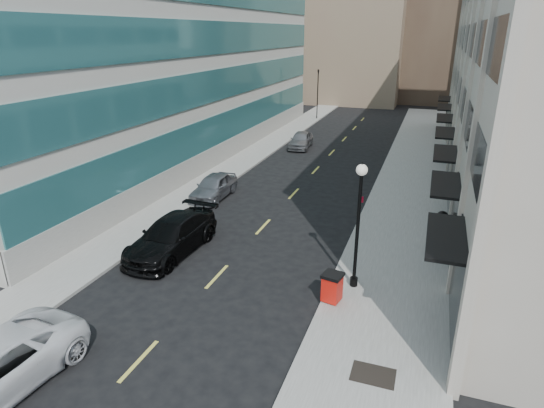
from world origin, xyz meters
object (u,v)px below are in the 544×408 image
Objects in this scene: trash_bin at (332,286)px; car_silver_sedan at (214,187)px; traffic_signal at (318,73)px; car_grey_sedan at (301,140)px; lamppost at (359,216)px; car_black_pickup at (172,236)px; urn_planter at (442,217)px; sign_post at (361,207)px.

car_silver_sedan is at bearing 147.74° from trash_bin.
traffic_signal is at bearing 89.99° from car_silver_sedan.
lamppost is (9.24, -23.76, 2.65)m from car_grey_sedan.
car_silver_sedan is at bearing -88.69° from traffic_signal.
car_silver_sedan reaches higher than car_grey_sedan.
traffic_signal is 30.99m from car_silver_sedan.
car_black_pickup is 15.02m from urn_planter.
traffic_signal is 16.12m from car_grey_sedan.
sign_post is at bearing 102.47° from trash_bin.
car_black_pickup is at bearing -148.45° from urn_planter.
sign_post is (-0.10, 7.42, 0.72)m from trash_bin.
car_grey_sedan is at bearing 129.60° from urn_planter.
traffic_signal is at bearing 96.27° from car_black_pickup.
traffic_signal is 40.67m from lamppost.
car_silver_sedan is 1.03× the size of car_grey_sedan.
trash_bin is 0.59× the size of sign_post.
trash_bin is (10.20, -9.84, 0.03)m from car_silver_sedan.
sign_post reaches higher than urn_planter.
urn_planter is (3.56, 8.29, -2.78)m from lamppost.
car_silver_sedan is at bearing 146.72° from sign_post.
car_black_pickup reaches higher than trash_bin.
car_grey_sedan is at bearing 92.85° from car_black_pickup.
car_silver_sedan is 13.92m from lamppost.
car_black_pickup is at bearing -86.58° from traffic_signal.
car_black_pickup is 2.87× the size of sign_post.
lamppost is at bearing 0.17° from car_black_pickup.
urn_planter is (4.30, 2.37, -0.90)m from sign_post.
trash_bin is 7.46m from sign_post.
urn_planter is (4.20, 9.79, -0.18)m from trash_bin.
car_silver_sedan is 14.17m from trash_bin.
car_black_pickup reaches higher than car_grey_sedan.
sign_post reaches higher than car_silver_sedan.
urn_planter is at bearing -1.50° from car_silver_sedan.
car_black_pickup is at bearing -79.88° from car_silver_sedan.
car_silver_sedan reaches higher than urn_planter.
lamppost reaches higher than car_grey_sedan.
car_grey_sedan is at bearing 120.50° from trash_bin.
sign_post is (-0.74, 5.92, -1.88)m from lamppost.
lamppost reaches higher than urn_planter.
car_silver_sedan is 14.40m from urn_planter.
car_grey_sedan is at bearing 95.65° from sign_post.
lamppost is 6.88× the size of urn_planter.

